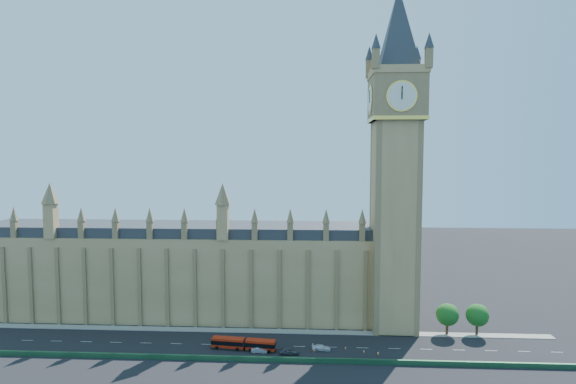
{
  "coord_description": "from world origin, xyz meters",
  "views": [
    {
      "loc": [
        14.96,
        -111.27,
        48.2
      ],
      "look_at": [
        8.53,
        10.0,
        38.84
      ],
      "focal_mm": 28.0,
      "sensor_mm": 36.0,
      "label": 1
    }
  ],
  "objects_px": {
    "red_bus": "(243,344)",
    "car_grey": "(289,351)",
    "car_white": "(321,348)",
    "car_silver": "(259,350)"
  },
  "relations": [
    {
      "from": "red_bus",
      "to": "car_white",
      "type": "height_order",
      "value": "red_bus"
    },
    {
      "from": "red_bus",
      "to": "car_silver",
      "type": "xyz_separation_m",
      "value": [
        4.17,
        -1.66,
        -0.81
      ]
    },
    {
      "from": "red_bus",
      "to": "car_white",
      "type": "relative_size",
      "value": 3.5
    },
    {
      "from": "red_bus",
      "to": "car_silver",
      "type": "relative_size",
      "value": 4.21
    },
    {
      "from": "car_grey",
      "to": "car_silver",
      "type": "bearing_deg",
      "value": 84.6
    },
    {
      "from": "red_bus",
      "to": "car_grey",
      "type": "height_order",
      "value": "red_bus"
    },
    {
      "from": "car_silver",
      "to": "car_white",
      "type": "distance_m",
      "value": 15.54
    },
    {
      "from": "red_bus",
      "to": "car_white",
      "type": "xyz_separation_m",
      "value": [
        19.55,
        0.58,
        -0.77
      ]
    },
    {
      "from": "red_bus",
      "to": "car_silver",
      "type": "distance_m",
      "value": 4.56
    },
    {
      "from": "car_grey",
      "to": "car_white",
      "type": "relative_size",
      "value": 1.0
    }
  ]
}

